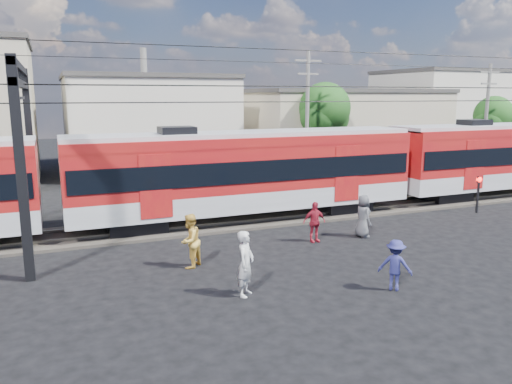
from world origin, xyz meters
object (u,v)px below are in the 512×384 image
pedestrian_c (395,265)px  crossing_signal (478,187)px  commuter_train (251,170)px  pedestrian_a (246,263)px

pedestrian_c → crossing_signal: 12.23m
pedestrian_c → crossing_signal: bearing=-102.7°
commuter_train → crossing_signal: size_ratio=27.06×
commuter_train → pedestrian_c: commuter_train is taller
commuter_train → pedestrian_a: commuter_train is taller
commuter_train → pedestrian_c: 9.74m
pedestrian_a → pedestrian_c: bearing=-66.7°
commuter_train → pedestrian_a: bearing=-112.7°
pedestrian_a → crossing_signal: size_ratio=1.05×
pedestrian_a → crossing_signal: bearing=-29.4°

